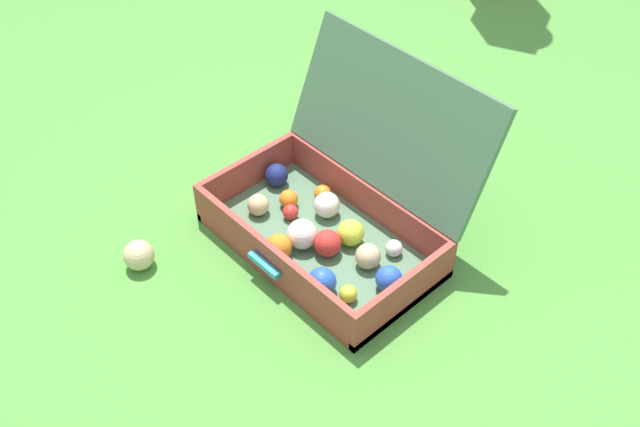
# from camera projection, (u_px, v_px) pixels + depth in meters

# --- Properties ---
(ground_plane) EXTENTS (16.00, 16.00, 0.00)m
(ground_plane) POSITION_uv_depth(u_px,v_px,m) (318.00, 245.00, 2.07)
(ground_plane) COLOR #4C8C38
(open_suitcase) EXTENTS (0.64, 0.54, 0.48)m
(open_suitcase) POSITION_uv_depth(u_px,v_px,m) (336.00, 210.00, 2.02)
(open_suitcase) COLOR #4C7051
(open_suitcase) RESTS_ON ground
(stray_ball_on_grass) EXTENTS (0.08, 0.08, 0.08)m
(stray_ball_on_grass) POSITION_uv_depth(u_px,v_px,m) (139.00, 255.00, 1.98)
(stray_ball_on_grass) COLOR #D1B784
(stray_ball_on_grass) RESTS_ON ground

